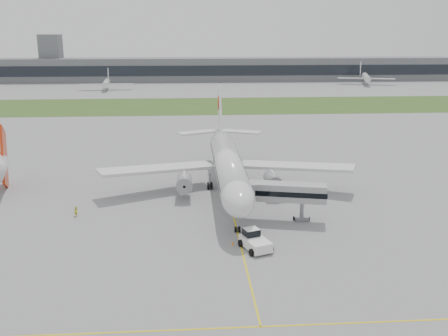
{
  "coord_description": "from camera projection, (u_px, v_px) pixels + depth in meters",
  "views": [
    {
      "loc": [
        -6.83,
        -84.3,
        28.87
      ],
      "look_at": [
        -0.83,
        2.0,
        5.39
      ],
      "focal_mm": 40.0,
      "sensor_mm": 36.0,
      "label": 1
    }
  ],
  "objects": [
    {
      "name": "ground_crew_near",
      "position": [
        249.0,
        241.0,
        69.66
      ],
      "size": [
        0.71,
        0.65,
        1.62
      ],
      "primitive_type": "imported",
      "rotation": [
        0.0,
        0.0,
        3.75
      ],
      "color": "#BDE726",
      "rests_on": "ground"
    },
    {
      "name": "control_tower",
      "position": [
        54.0,
        81.0,
        306.51
      ],
      "size": [
        12.0,
        12.0,
        56.0
      ],
      "primitive_type": null,
      "color": "slate",
      "rests_on": "ground"
    },
    {
      "name": "ground_crew_far",
      "position": [
        76.0,
        211.0,
        80.94
      ],
      "size": [
        1.0,
        1.04,
        1.7
      ],
      "primitive_type": "imported",
      "rotation": [
        0.0,
        0.0,
        0.97
      ],
      "color": "yellow",
      "rests_on": "ground"
    },
    {
      "name": "distant_aircraft_left",
      "position": [
        106.0,
        90.0,
        260.14
      ],
      "size": [
        29.46,
        26.59,
        10.42
      ],
      "primitive_type": null,
      "rotation": [
        0.0,
        0.0,
        0.1
      ],
      "color": "silver",
      "rests_on": "ground"
    },
    {
      "name": "pushback_tug",
      "position": [
        254.0,
        240.0,
        68.86
      ],
      "size": [
        4.67,
        5.62,
        2.54
      ],
      "rotation": [
        0.0,
        0.0,
        0.36
      ],
      "color": "white",
      "rests_on": "ground"
    },
    {
      "name": "grass_strip",
      "position": [
        206.0,
        106.0,
        204.71
      ],
      "size": [
        600.0,
        50.0,
        0.02
      ],
      "primitive_type": "cube",
      "color": "#2B4B1C",
      "rests_on": "ground"
    },
    {
      "name": "apron_markings",
      "position": [
        232.0,
        209.0,
        84.36
      ],
      "size": [
        70.0,
        70.0,
        0.04
      ],
      "primitive_type": null,
      "color": "yellow",
      "rests_on": "ground"
    },
    {
      "name": "terminal_building",
      "position": [
        200.0,
        69.0,
        308.65
      ],
      "size": [
        320.0,
        22.3,
        14.0
      ],
      "color": "slate",
      "rests_on": "ground"
    },
    {
      "name": "ground",
      "position": [
        229.0,
        200.0,
        89.18
      ],
      "size": [
        600.0,
        600.0,
        0.0
      ],
      "primitive_type": "plane",
      "color": "gray",
      "rests_on": "ground"
    },
    {
      "name": "safety_cone_right",
      "position": [
        243.0,
        238.0,
        71.87
      ],
      "size": [
        0.36,
        0.36,
        0.5
      ],
      "primitive_type": "cone",
      "color": "orange",
      "rests_on": "ground"
    },
    {
      "name": "jet_bridge",
      "position": [
        279.0,
        192.0,
        78.13
      ],
      "size": [
        13.93,
        5.72,
        6.35
      ],
      "rotation": [
        0.0,
        0.0,
        -0.23
      ],
      "color": "gray",
      "rests_on": "ground"
    },
    {
      "name": "safety_cone_left",
      "position": [
        233.0,
        243.0,
        70.23
      ],
      "size": [
        0.36,
        0.36,
        0.49
      ],
      "primitive_type": "cone",
      "color": "orange",
      "rests_on": "ground"
    },
    {
      "name": "distant_aircraft_right",
      "position": [
        366.0,
        85.0,
        287.67
      ],
      "size": [
        38.29,
        35.69,
        12.18
      ],
      "primitive_type": null,
      "rotation": [
        0.0,
        0.0,
        -0.27
      ],
      "color": "silver",
      "rests_on": "ground"
    },
    {
      "name": "airliner",
      "position": [
        227.0,
        162.0,
        92.39
      ],
      "size": [
        48.13,
        53.95,
        17.88
      ],
      "color": "silver",
      "rests_on": "ground"
    }
  ]
}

